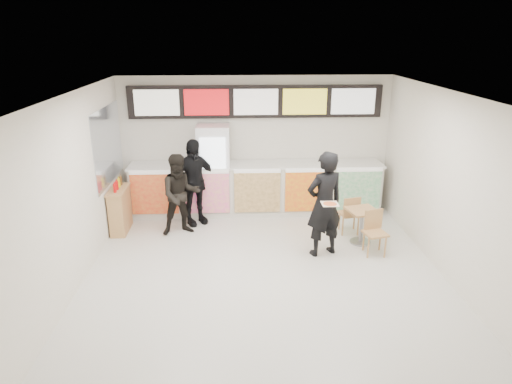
{
  "coord_description": "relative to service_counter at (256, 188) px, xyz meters",
  "views": [
    {
      "loc": [
        -0.47,
        -6.54,
        3.86
      ],
      "look_at": [
        -0.1,
        1.2,
        1.15
      ],
      "focal_mm": 32.0,
      "sensor_mm": 36.0,
      "label": 1
    }
  ],
  "objects": [
    {
      "name": "customer_main",
      "position": [
        1.11,
        -2.11,
        0.4
      ],
      "size": [
        0.83,
        0.69,
        1.95
      ],
      "primitive_type": "imported",
      "rotation": [
        0.0,
        0.0,
        3.51
      ],
      "color": "black",
      "rests_on": "floor"
    },
    {
      "name": "service_counter",
      "position": [
        0.0,
        0.0,
        0.0
      ],
      "size": [
        5.56,
        0.77,
        1.14
      ],
      "color": "silver",
      "rests_on": "floor"
    },
    {
      "name": "cafe_table",
      "position": [
        1.94,
        -1.68,
        -0.1
      ],
      "size": [
        0.71,
        1.44,
        0.81
      ],
      "rotation": [
        0.0,
        0.0,
        0.24
      ],
      "color": "tan",
      "rests_on": "floor"
    },
    {
      "name": "mirror_panel",
      "position": [
        -2.99,
        -0.64,
        1.18
      ],
      "size": [
        0.01,
        2.0,
        1.5
      ],
      "primitive_type": "cube",
      "color": "#B2B7BF",
      "rests_on": "wall_left"
    },
    {
      "name": "wall_right",
      "position": [
        3.0,
        -3.09,
        0.93
      ],
      "size": [
        0.0,
        7.0,
        7.0
      ],
      "primitive_type": "plane",
      "rotation": [
        1.57,
        0.0,
        -1.57
      ],
      "color": "silver",
      "rests_on": "floor"
    },
    {
      "name": "drinks_fridge",
      "position": [
        -0.93,
        0.02,
        0.43
      ],
      "size": [
        0.7,
        0.67,
        2.0
      ],
      "color": "white",
      "rests_on": "floor"
    },
    {
      "name": "wall_back",
      "position": [
        -0.0,
        0.41,
        0.93
      ],
      "size": [
        6.0,
        0.0,
        6.0
      ],
      "primitive_type": "plane",
      "rotation": [
        1.57,
        0.0,
        0.0
      ],
      "color": "silver",
      "rests_on": "floor"
    },
    {
      "name": "wall_left",
      "position": [
        -3.0,
        -3.09,
        0.93
      ],
      "size": [
        0.0,
        7.0,
        7.0
      ],
      "primitive_type": "plane",
      "rotation": [
        1.57,
        0.0,
        1.57
      ],
      "color": "silver",
      "rests_on": "floor"
    },
    {
      "name": "menu_board",
      "position": [
        0.0,
        0.32,
        1.88
      ],
      "size": [
        5.5,
        0.14,
        0.7
      ],
      "color": "black",
      "rests_on": "wall_back"
    },
    {
      "name": "ceiling",
      "position": [
        -0.0,
        -3.09,
        2.43
      ],
      "size": [
        7.0,
        7.0,
        0.0
      ],
      "primitive_type": "plane",
      "rotation": [
        3.14,
        0.0,
        0.0
      ],
      "color": "white",
      "rests_on": "wall_back"
    },
    {
      "name": "customer_mid",
      "position": [
        -1.34,
        -0.57,
        0.35
      ],
      "size": [
        1.15,
        0.94,
        1.84
      ],
      "primitive_type": "imported",
      "rotation": [
        0.0,
        0.0,
        0.55
      ],
      "color": "black",
      "rests_on": "floor"
    },
    {
      "name": "condiment_ledge",
      "position": [
        -2.82,
        -0.89,
        -0.11
      ],
      "size": [
        0.33,
        0.81,
        1.09
      ],
      "color": "tan",
      "rests_on": "floor"
    },
    {
      "name": "customer_left",
      "position": [
        -1.56,
        -1.06,
        0.25
      ],
      "size": [
        0.94,
        0.82,
        1.65
      ],
      "primitive_type": "imported",
      "rotation": [
        0.0,
        0.0,
        0.27
      ],
      "color": "black",
      "rests_on": "floor"
    },
    {
      "name": "floor",
      "position": [
        -0.0,
        -3.09,
        -0.57
      ],
      "size": [
        7.0,
        7.0,
        0.0
      ],
      "primitive_type": "plane",
      "color": "beige",
      "rests_on": "ground"
    },
    {
      "name": "pizza_slice",
      "position": [
        1.11,
        -2.56,
        0.58
      ],
      "size": [
        0.36,
        0.36,
        0.02
      ],
      "color": "beige",
      "rests_on": "customer_main"
    }
  ]
}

